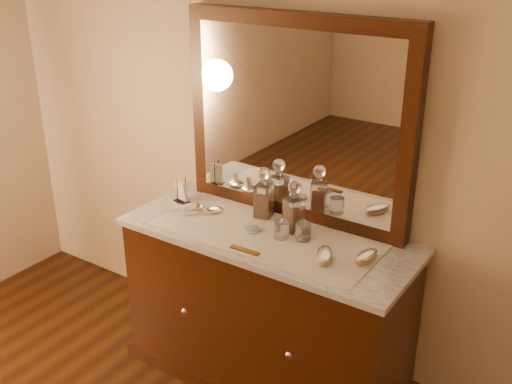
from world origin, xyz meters
TOP-DOWN VIEW (x-y plane):
  - dresser_cabinet at (0.00, 1.96)m, footprint 1.40×0.55m
  - dresser_plinth at (0.00, 1.96)m, footprint 1.46×0.59m
  - knob_left at (-0.30, 1.67)m, footprint 0.04×0.04m
  - knob_right at (0.30, 1.67)m, footprint 0.04×0.04m
  - marble_top at (0.00, 1.96)m, footprint 1.44×0.59m
  - mirror_frame at (0.00, 2.20)m, footprint 1.20×0.08m
  - mirror_glass at (0.00, 2.17)m, footprint 1.06×0.01m
  - lace_runner at (0.00, 1.94)m, footprint 1.10×0.45m
  - pin_dish at (-0.07, 1.93)m, footprint 0.09×0.09m
  - comb at (0.02, 1.74)m, footprint 0.15×0.03m
  - napkin_rack at (-0.58, 2.01)m, footprint 0.10×0.07m
  - decanter_left at (-0.11, 2.09)m, footprint 0.10×0.10m
  - decanter_right at (0.10, 2.04)m, footprint 0.10×0.10m
  - brush_near at (0.35, 1.87)m, footprint 0.12×0.17m
  - brush_far at (0.51, 1.96)m, footprint 0.08×0.15m
  - hand_mirror_outer at (-0.47, 1.96)m, footprint 0.17×0.19m
  - hand_mirror_inner at (-0.37, 1.98)m, footprint 0.17×0.20m
  - tumblers at (0.13, 1.97)m, footprint 0.17×0.11m

SIDE VIEW (x-z plane):
  - dresser_plinth at x=0.00m, z-range 0.00..0.08m
  - dresser_cabinet at x=0.00m, z-range 0.00..0.82m
  - knob_left at x=-0.30m, z-range 0.43..0.47m
  - knob_right at x=0.30m, z-range 0.43..0.47m
  - marble_top at x=0.00m, z-range 0.82..0.85m
  - lace_runner at x=0.00m, z-range 0.85..0.85m
  - comb at x=0.02m, z-range 0.85..0.86m
  - pin_dish at x=-0.07m, z-range 0.85..0.87m
  - hand_mirror_outer at x=-0.47m, z-range 0.85..0.87m
  - hand_mirror_inner at x=-0.37m, z-range 0.85..0.87m
  - brush_far at x=0.51m, z-range 0.85..0.89m
  - brush_near at x=0.35m, z-range 0.85..0.90m
  - tumblers at x=0.13m, z-range 0.85..0.94m
  - napkin_rack at x=-0.58m, z-range 0.84..0.97m
  - decanter_right at x=0.10m, z-range 0.82..1.08m
  - decanter_left at x=-0.11m, z-range 0.82..1.09m
  - mirror_frame at x=0.00m, z-range 0.85..1.85m
  - mirror_glass at x=0.00m, z-range 0.92..1.78m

